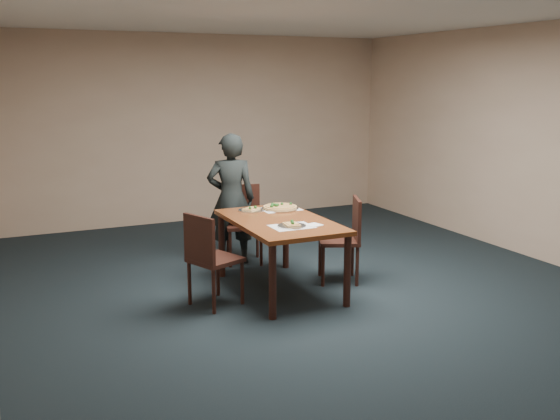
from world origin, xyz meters
name	(u,v)px	position (x,y,z in m)	size (l,w,h in m)	color
ground	(328,300)	(0.00, 0.00, 0.00)	(8.00, 8.00, 0.00)	black
room_shell	(331,123)	(0.00, 0.00, 1.74)	(8.00, 8.00, 8.00)	tan
dining_table	(280,228)	(-0.32, 0.46, 0.66)	(0.90, 1.50, 0.75)	#5E2B12
chair_far	(243,219)	(-0.26, 1.62, 0.52)	(0.52, 0.52, 0.91)	black
chair_left	(209,255)	(-1.12, 0.32, 0.52)	(0.55, 0.55, 0.91)	black
chair_right	(346,235)	(0.45, 0.44, 0.52)	(0.55, 0.55, 0.91)	black
diner	(231,199)	(-0.41, 1.62, 0.77)	(0.56, 0.37, 1.54)	black
placemat_main	(280,209)	(-0.10, 0.93, 0.75)	(0.42, 0.32, 0.00)	white
placemat_near	(292,226)	(-0.34, 0.14, 0.75)	(0.40, 0.30, 0.00)	white
pizza_pan	(280,207)	(-0.10, 0.93, 0.77)	(0.41, 0.41, 0.07)	silver
slice_plate_near	(292,225)	(-0.34, 0.14, 0.76)	(0.28, 0.28, 0.06)	silver
slice_plate_far	(251,210)	(-0.42, 0.99, 0.76)	(0.28, 0.28, 0.06)	silver
napkin	(314,225)	(-0.12, 0.10, 0.75)	(0.14, 0.14, 0.01)	white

